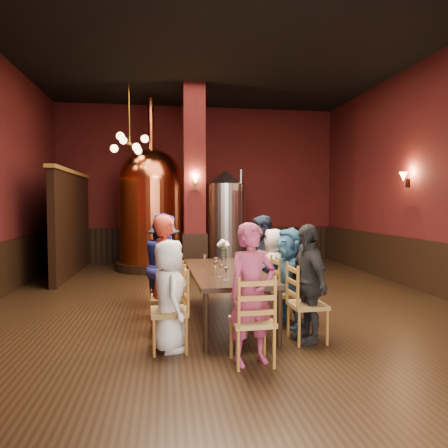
{
  "coord_description": "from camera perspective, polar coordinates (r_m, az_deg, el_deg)",
  "views": [
    {
      "loc": [
        -0.97,
        -6.71,
        1.71
      ],
      "look_at": [
        0.04,
        0.2,
        1.35
      ],
      "focal_mm": 32.0,
      "sensor_mm": 36.0,
      "label": 1
    }
  ],
  "objects": [
    {
      "name": "room",
      "position": [
        6.8,
        -0.06,
        7.54
      ],
      "size": [
        10.0,
        10.02,
        4.5
      ],
      "color": "black",
      "rests_on": "ground"
    },
    {
      "name": "wainscot_right",
      "position": [
        8.41,
        27.86,
        -5.64
      ],
      "size": [
        0.08,
        9.9,
        1.0
      ],
      "primitive_type": "cube",
      "color": "black",
      "rests_on": "ground"
    },
    {
      "name": "wainscot_back",
      "position": [
        11.77,
        -3.51,
        -2.92
      ],
      "size": [
        7.9,
        0.08,
        1.0
      ],
      "primitive_type": "cube",
      "color": "black",
      "rests_on": "ground"
    },
    {
      "name": "column",
      "position": [
        9.55,
        -4.27,
        6.22
      ],
      "size": [
        0.58,
        0.58,
        4.5
      ],
      "primitive_type": "cube",
      "color": "#44120E",
      "rests_on": "ground"
    },
    {
      "name": "partition",
      "position": [
        10.17,
        -20.94,
        -0.09
      ],
      "size": [
        0.22,
        3.5,
        2.4
      ],
      "primitive_type": "cube",
      "color": "black",
      "rests_on": "ground"
    },
    {
      "name": "pendant_cluster",
      "position": [
        9.74,
        -13.34,
        11.11
      ],
      "size": [
        0.9,
        0.9,
        1.7
      ],
      "primitive_type": null,
      "color": "#A57226",
      "rests_on": "room"
    },
    {
      "name": "sconce_wall",
      "position": [
        8.96,
        24.79,
        5.84
      ],
      "size": [
        0.2,
        0.2,
        0.36
      ],
      "primitive_type": null,
      "rotation": [
        0.0,
        0.0,
        1.57
      ],
      "color": "black",
      "rests_on": "room"
    },
    {
      "name": "sconce_column",
      "position": [
        9.24,
        -4.14,
        6.02
      ],
      "size": [
        0.2,
        0.2,
        0.36
      ],
      "primitive_type": null,
      "rotation": [
        0.0,
        0.0,
        3.14
      ],
      "color": "black",
      "rests_on": "column"
    },
    {
      "name": "dining_table",
      "position": [
        5.8,
        0.17,
        -7.18
      ],
      "size": [
        1.09,
        2.44,
        0.75
      ],
      "rotation": [
        0.0,
        0.0,
        0.04
      ],
      "color": "black",
      "rests_on": "ground"
    },
    {
      "name": "chair_0",
      "position": [
        4.78,
        -7.83,
        -12.21
      ],
      "size": [
        0.48,
        0.48,
        0.92
      ],
      "primitive_type": null,
      "rotation": [
        0.0,
        0.0,
        -1.53
      ],
      "color": "brown",
      "rests_on": "ground"
    },
    {
      "name": "person_0",
      "position": [
        4.74,
        -7.85,
        -10.06
      ],
      "size": [
        0.52,
        0.69,
        1.29
      ],
      "primitive_type": "imported",
      "rotation": [
        0.0,
        0.0,
        1.75
      ],
      "color": "silver",
      "rests_on": "ground"
    },
    {
      "name": "chair_1",
      "position": [
        5.43,
        -8.17,
        -10.36
      ],
      "size": [
        0.48,
        0.48,
        0.92
      ],
      "primitive_type": null,
      "rotation": [
        0.0,
        0.0,
        -1.53
      ],
      "color": "brown",
      "rests_on": "ground"
    },
    {
      "name": "person_1",
      "position": [
        5.37,
        -8.19,
        -7.06
      ],
      "size": [
        0.5,
        0.64,
        1.56
      ],
      "primitive_type": "imported",
      "rotation": [
        0.0,
        0.0,
        1.82
      ],
      "color": "#B6341F",
      "rests_on": "ground"
    },
    {
      "name": "chair_2",
      "position": [
        6.07,
        -8.42,
        -8.93
      ],
      "size": [
        0.48,
        0.48,
        0.92
      ],
      "primitive_type": null,
      "rotation": [
        0.0,
        0.0,
        -1.53
      ],
      "color": "brown",
      "rests_on": "ground"
    },
    {
      "name": "person_2",
      "position": [
        6.02,
        -8.45,
        -5.93
      ],
      "size": [
        0.53,
        0.82,
        1.56
      ],
      "primitive_type": "imported",
      "rotation": [
        0.0,
        0.0,
        1.79
      ],
      "color": "navy",
      "rests_on": "ground"
    },
    {
      "name": "chair_3",
      "position": [
        6.73,
        -8.63,
        -7.76
      ],
      "size": [
        0.48,
        0.48,
        0.92
      ],
      "primitive_type": null,
      "rotation": [
        0.0,
        0.0,
        -1.53
      ],
      "color": "brown",
      "rests_on": "ground"
    },
    {
      "name": "person_3",
      "position": [
        6.69,
        -8.65,
        -5.62
      ],
      "size": [
        0.71,
        1.01,
        1.43
      ],
      "primitive_type": "imported",
      "rotation": [
        0.0,
        0.0,
        1.37
      ],
      "color": "black",
      "rests_on": "ground"
    },
    {
      "name": "chair_4",
      "position": [
        5.14,
        11.83,
        -11.16
      ],
      "size": [
        0.48,
        0.48,
        0.92
      ],
      "primitive_type": null,
      "rotation": [
        0.0,
        0.0,
        1.61
      ],
      "color": "brown",
      "rests_on": "ground"
    },
    {
      "name": "person_4",
      "position": [
        5.09,
        11.86,
        -8.23
      ],
      "size": [
        0.44,
        0.88,
        1.46
      ],
      "primitive_type": "imported",
      "rotation": [
        0.0,
        0.0,
        4.81
      ],
      "color": "black",
      "rests_on": "ground"
    },
    {
      "name": "chair_5",
      "position": [
        5.75,
        9.26,
        -9.62
      ],
      "size": [
        0.48,
        0.48,
        0.92
      ],
      "primitive_type": null,
      "rotation": [
        0.0,
        0.0,
        1.61
      ],
      "color": "brown",
      "rests_on": "ground"
    },
    {
      "name": "person_5",
      "position": [
        5.71,
        9.28,
        -7.39
      ],
      "size": [
        0.76,
        1.34,
        1.37
      ],
      "primitive_type": "imported",
      "rotation": [
        0.0,
        0.0,
        5.01
      ],
      "color": "#2A597E",
      "rests_on": "ground"
    },
    {
      "name": "chair_6",
      "position": [
        6.36,
        7.23,
        -8.38
      ],
      "size": [
        0.48,
        0.48,
        0.92
      ],
      "primitive_type": null,
      "rotation": [
        0.0,
        0.0,
        1.61
      ],
      "color": "brown",
      "rests_on": "ground"
    },
    {
      "name": "person_6",
      "position": [
        6.33,
        7.24,
        -6.63
      ],
      "size": [
        0.58,
        0.73,
        1.31
      ],
      "primitive_type": "imported",
      "rotation": [
        0.0,
        0.0,
        4.42
      ],
      "color": "#B5A6A0",
      "rests_on": "ground"
    },
    {
      "name": "chair_7",
      "position": [
        6.99,
        5.55,
        -7.33
      ],
      "size": [
        0.48,
        0.48,
        0.92
      ],
      "primitive_type": null,
      "rotation": [
        0.0,
        0.0,
        1.61
      ],
      "color": "brown",
      "rests_on": "ground"
    },
    {
      "name": "person_7",
      "position": [
        6.95,
        5.56,
        -4.97
      ],
      "size": [
        0.61,
        0.81,
        1.5
      ],
      "primitive_type": "imported",
      "rotation": [
        0.0,
        0.0,
        5.1
      ],
      "color": "#1D253A",
      "rests_on": "ground"
    },
    {
      "name": "chair_8",
      "position": [
        4.38,
        4.03,
        -13.63
      ],
      "size": [
        0.48,
        0.48,
        0.92
      ],
      "primitive_type": null,
      "rotation": [
        0.0,
        0.0,
        3.18
      ],
      "color": "brown",
      "rests_on": "ground"
    },
    {
      "name": "person_8",
      "position": [
        4.3,
        4.05,
        -9.89
      ],
      "size": [
        0.63,
        0.5,
        1.51
      ],
      "primitive_type": "imported",
      "rotation": [
        0.0,
        0.0,
        6.57
      ],
      "color": "#822B46",
      "rests_on": "ground"
    },
    {
      "name": "copper_kettle",
      "position": [
        10.49,
        -10.28,
        2.35
      ],
      "size": [
        1.86,
        1.86,
        4.39
      ],
      "rotation": [
        0.0,
        0.0,
        -0.01
      ],
      "color": "black",
      "rests_on": "ground"
    },
    {
      "name": "steel_vessel",
      "position": [
        10.62,
        0.2,
        0.7
      ],
      "size": [
        1.16,
        1.16,
        2.57
      ],
      "rotation": [
        0.0,
        0.0,
        0.09
      ],
      "color": "#B2B2B7",
      "rests_on": "ground"
    },
    {
      "name": "rose_vase",
      "position": [
        6.76,
        -0.03,
        -3.19
      ],
      "size": [
        0.21,
        0.21,
        0.36
      ],
      "color": "white",
      "rests_on": "dining_table"
    },
    {
      "name": "wine_glass_0",
      "position": [
        5.42,
        -1.26,
        -6.31
      ],
      "size": [
        0.07,
        0.07,
        0.17
      ],
      "primitive_type": null,
      "color": "white",
      "rests_on": "dining_table"
    },
    {
      "name": "wine_glass_1",
      "position": [
        5.46,
        -1.1,
        -6.25
      ],
      "size": [
        0.07,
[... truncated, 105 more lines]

